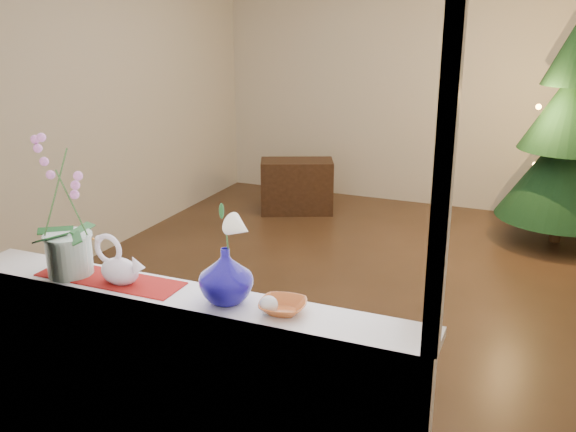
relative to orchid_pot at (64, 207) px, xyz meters
name	(u,v)px	position (x,y,z in m)	size (l,w,h in m)	color
ground	(346,284)	(0.58, 2.39, -1.24)	(5.00, 5.00, 0.00)	#352315
wall_back	(421,82)	(0.58, 4.89, 0.11)	(4.50, 0.10, 2.70)	beige
wall_front	(159,206)	(0.58, -0.11, 0.11)	(4.50, 0.10, 2.70)	beige
wall_left	(101,99)	(-1.67, 2.39, 0.11)	(0.10, 5.00, 2.70)	beige
window_apron	(177,401)	(0.58, -0.07, -0.80)	(2.20, 0.08, 0.88)	white
windowsill	(183,298)	(0.58, 0.02, -0.34)	(2.20, 0.26, 0.04)	white
window_frame	(158,115)	(0.58, -0.08, 0.46)	(2.22, 0.06, 1.60)	white
runner	(110,279)	(0.20, 0.02, -0.32)	(0.70, 0.20, 0.01)	maroon
orchid_pot	(64,207)	(0.00, 0.00, 0.00)	(0.22, 0.22, 0.65)	silver
swan	(119,261)	(0.27, 0.00, -0.22)	(0.25, 0.12, 0.21)	silver
blue_vase	(226,271)	(0.79, 0.02, -0.19)	(0.26, 0.26, 0.27)	#0A0460
lily	(224,216)	(0.79, 0.02, 0.05)	(0.15, 0.09, 0.20)	white
paperweight	(269,305)	(1.00, -0.01, -0.28)	(0.08, 0.08, 0.08)	silver
amber_dish	(283,307)	(1.05, 0.02, -0.30)	(0.16, 0.16, 0.04)	#B15423
xmas_tree	(569,131)	(2.09, 4.11, -0.20)	(1.14, 1.14, 2.09)	black
side_table	(297,186)	(-0.51, 4.03, -0.96)	(0.76, 0.38, 0.57)	black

